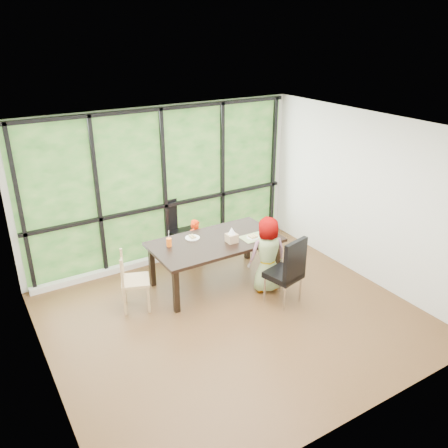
{
  "coord_description": "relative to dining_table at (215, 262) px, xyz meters",
  "views": [
    {
      "loc": [
        -2.99,
        -4.68,
        3.87
      ],
      "look_at": [
        0.39,
        0.88,
        1.05
      ],
      "focal_mm": 36.87,
      "sensor_mm": 36.0,
      "label": 1
    }
  ],
  "objects": [
    {
      "name": "straw_white",
      "position": [
        -0.71,
        0.2,
        0.55
      ],
      "size": [
        0.01,
        0.04,
        0.2
      ],
      "primitive_type": "cylinder",
      "rotation": [
        0.14,
        0.0,
        0.0
      ],
      "color": "white",
      "rests_on": "orange_cup"
    },
    {
      "name": "placemat",
      "position": [
        0.58,
        -0.22,
        0.38
      ],
      "size": [
        0.4,
        0.3,
        0.01
      ],
      "primitive_type": "cube",
      "color": "tan",
      "rests_on": "dining_table"
    },
    {
      "name": "chair_window_leather",
      "position": [
        -0.01,
        1.09,
        0.17
      ],
      "size": [
        0.55,
        0.55,
        1.08
      ],
      "primitive_type": "cube",
      "rotation": [
        0.0,
        0.0,
        0.22
      ],
      "color": "black",
      "rests_on": "ground"
    },
    {
      "name": "child_toddler",
      "position": [
        0.0,
        0.65,
        0.06
      ],
      "size": [
        0.32,
        0.21,
        0.86
      ],
      "primitive_type": "imported",
      "rotation": [
        0.0,
        0.0,
        0.01
      ],
      "color": "#EF2F05",
      "rests_on": "ground"
    },
    {
      "name": "chair_end_beech",
      "position": [
        -1.37,
        -0.02,
        0.08
      ],
      "size": [
        0.52,
        0.53,
        0.9
      ],
      "primitive_type": "cube",
      "rotation": [
        0.0,
        0.0,
        1.22
      ],
      "color": "tan",
      "rests_on": "ground"
    },
    {
      "name": "green_cup",
      "position": [
        0.82,
        -0.32,
        0.43
      ],
      "size": [
        0.07,
        0.07,
        0.1
      ],
      "primitive_type": "cylinder",
      "color": "#4DC325",
      "rests_on": "dining_table"
    },
    {
      "name": "crepe_rolls_far",
      "position": [
        -0.27,
        0.26,
        0.41
      ],
      "size": [
        0.1,
        0.12,
        0.04
      ],
      "primitive_type": null,
      "color": "tan",
      "rests_on": "plate_far"
    },
    {
      "name": "straw_pink",
      "position": [
        0.82,
        -0.32,
        0.52
      ],
      "size": [
        0.01,
        0.04,
        0.2
      ],
      "primitive_type": "cylinder",
      "rotation": [
        0.14,
        0.0,
        0.0
      ],
      "color": "pink",
      "rests_on": "green_cup"
    },
    {
      "name": "crepe_rolls_near",
      "position": [
        0.56,
        -0.23,
        0.41
      ],
      "size": [
        0.15,
        0.12,
        0.04
      ],
      "primitive_type": null,
      "color": "tan",
      "rests_on": "plate_near"
    },
    {
      "name": "plate_far",
      "position": [
        -0.27,
        0.26,
        0.38
      ],
      "size": [
        0.23,
        0.23,
        0.01
      ],
      "primitive_type": "cylinder",
      "color": "white",
      "rests_on": "dining_table"
    },
    {
      "name": "dining_table",
      "position": [
        0.0,
        0.0,
        0.0
      ],
      "size": [
        2.13,
        1.28,
        0.75
      ],
      "primitive_type": "cube",
      "rotation": [
        0.0,
        0.0,
        -0.1
      ],
      "color": "black",
      "rests_on": "ground"
    },
    {
      "name": "white_mug",
      "position": [
        0.96,
        0.05,
        0.41
      ],
      "size": [
        0.08,
        0.08,
        0.08
      ],
      "primitive_type": "cylinder",
      "color": "white",
      "rests_on": "dining_table"
    },
    {
      "name": "window_sill",
      "position": [
        -0.29,
        1.17,
        -0.33
      ],
      "size": [
        4.8,
        0.12,
        0.1
      ],
      "primitive_type": "cube",
      "color": "silver",
      "rests_on": "ground"
    },
    {
      "name": "back_wall",
      "position": [
        -0.29,
        1.27,
        0.98
      ],
      "size": [
        5.0,
        0.0,
        5.0
      ],
      "primitive_type": "plane",
      "rotation": [
        1.57,
        0.0,
        0.0
      ],
      "color": "silver",
      "rests_on": "ground"
    },
    {
      "name": "tissue",
      "position": [
        0.19,
        -0.18,
        0.57
      ],
      "size": [
        0.12,
        0.12,
        0.11
      ],
      "primitive_type": "cone",
      "color": "white",
      "rests_on": "tissue_box"
    },
    {
      "name": "ground",
      "position": [
        -0.29,
        -0.98,
        -0.38
      ],
      "size": [
        5.0,
        5.0,
        0.0
      ],
      "primitive_type": "plane",
      "color": "black",
      "rests_on": "ground"
    },
    {
      "name": "plate_near",
      "position": [
        0.56,
        -0.23,
        0.38
      ],
      "size": [
        0.21,
        0.21,
        0.01
      ],
      "primitive_type": "cylinder",
      "color": "white",
      "rests_on": "dining_table"
    },
    {
      "name": "child_older",
      "position": [
        0.6,
        -0.6,
        0.24
      ],
      "size": [
        0.67,
        0.52,
        1.22
      ],
      "primitive_type": "imported",
      "rotation": [
        0.0,
        0.0,
        2.9
      ],
      "color": "slate",
      "rests_on": "ground"
    },
    {
      "name": "tissue_box",
      "position": [
        0.19,
        -0.18,
        0.44
      ],
      "size": [
        0.16,
        0.16,
        0.14
      ],
      "primitive_type": "cube",
      "color": "tan",
      "rests_on": "dining_table"
    },
    {
      "name": "foliage_backdrop",
      "position": [
        -0.29,
        1.25,
        0.98
      ],
      "size": [
        4.8,
        0.02,
        2.65
      ],
      "primitive_type": "cube",
      "color": "#1C4618",
      "rests_on": "back_wall"
    },
    {
      "name": "chair_interior_leather",
      "position": [
        0.58,
        -1.02,
        0.17
      ],
      "size": [
        0.56,
        0.56,
        1.08
      ],
      "primitive_type": "cube",
      "rotation": [
        0.0,
        0.0,
        3.38
      ],
      "color": "black",
      "rests_on": "ground"
    },
    {
      "name": "window_mullions",
      "position": [
        -0.29,
        1.21,
        0.98
      ],
      "size": [
        4.8,
        0.06,
        2.65
      ],
      "primitive_type": null,
      "color": "black",
      "rests_on": "back_wall"
    },
    {
      "name": "orange_cup",
      "position": [
        -0.71,
        0.2,
        0.44
      ],
      "size": [
        0.08,
        0.08,
        0.13
      ],
      "primitive_type": "cylinder",
      "color": "orange",
      "rests_on": "dining_table"
    }
  ]
}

